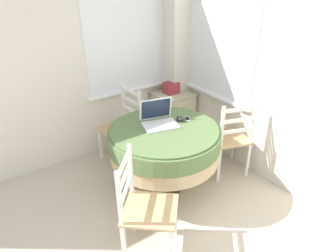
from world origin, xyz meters
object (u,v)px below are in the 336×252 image
at_px(computer_mouse, 180,119).
at_px(corner_cabinet, 173,115).
at_px(laptop, 159,119).
at_px(dining_chair_near_back_window, 123,126).
at_px(round_dining_table, 165,142).
at_px(cell_phone, 187,119).
at_px(dining_chair_near_right_window, 230,139).
at_px(storage_box, 171,88).
at_px(dining_chair_camera_near, 144,208).

distance_m(computer_mouse, corner_cabinet, 1.15).
bearing_deg(laptop, dining_chair_near_back_window, 95.55).
distance_m(laptop, dining_chair_near_back_window, 0.80).
bearing_deg(dining_chair_near_back_window, computer_mouse, -69.43).
bearing_deg(dining_chair_near_back_window, round_dining_table, -85.67).
bearing_deg(cell_phone, dining_chair_near_right_window, -22.15).
bearing_deg(storage_box, round_dining_table, -129.14).
relative_size(cell_phone, dining_chair_near_right_window, 0.13).
distance_m(computer_mouse, dining_chair_near_right_window, 0.70).
xyz_separation_m(computer_mouse, corner_cabinet, (0.57, 0.89, -0.46)).
height_order(round_dining_table, storage_box, storage_box).
relative_size(computer_mouse, dining_chair_camera_near, 0.11).
xyz_separation_m(dining_chair_near_back_window, dining_chair_near_right_window, (0.87, -1.00, 0.00)).
bearing_deg(dining_chair_camera_near, laptop, 48.47).
height_order(dining_chair_camera_near, storage_box, dining_chair_camera_near).
bearing_deg(laptop, computer_mouse, -18.08).
height_order(laptop, corner_cabinet, laptop).
bearing_deg(cell_phone, round_dining_table, -174.61).
xyz_separation_m(laptop, dining_chair_camera_near, (-0.61, -0.69, -0.36)).
relative_size(computer_mouse, storage_box, 0.56).
relative_size(laptop, dining_chair_camera_near, 0.43).
xyz_separation_m(dining_chair_near_back_window, corner_cabinet, (0.87, 0.11, -0.12)).
xyz_separation_m(cell_phone, dining_chair_near_back_window, (-0.38, 0.80, -0.31)).
bearing_deg(laptop, dining_chair_near_right_window, -19.40).
distance_m(cell_phone, dining_chair_near_back_window, 0.94).
xyz_separation_m(round_dining_table, laptop, (0.01, 0.11, 0.21)).
bearing_deg(round_dining_table, dining_chair_near_right_window, -11.76).
bearing_deg(corner_cabinet, dining_chair_near_back_window, -173.03).
bearing_deg(dining_chair_near_right_window, corner_cabinet, 90.11).
bearing_deg(dining_chair_near_back_window, cell_phone, -64.38).
bearing_deg(cell_phone, dining_chair_camera_near, -146.74).
distance_m(computer_mouse, cell_phone, 0.09).
relative_size(round_dining_table, computer_mouse, 11.28).
distance_m(dining_chair_near_back_window, storage_box, 0.91).
xyz_separation_m(round_dining_table, corner_cabinet, (0.80, 0.93, -0.27)).
distance_m(round_dining_table, dining_chair_near_back_window, 0.84).
bearing_deg(corner_cabinet, storage_box, 119.84).
height_order(computer_mouse, cell_phone, computer_mouse).
relative_size(dining_chair_near_right_window, corner_cabinet, 1.40).
height_order(laptop, cell_phone, laptop).
relative_size(dining_chair_near_back_window, storage_box, 5.15).
relative_size(dining_chair_near_back_window, dining_chair_near_right_window, 1.00).
height_order(dining_chair_near_back_window, corner_cabinet, dining_chair_near_back_window).
distance_m(dining_chair_camera_near, corner_cabinet, 2.07).
bearing_deg(storage_box, corner_cabinet, -60.16).
distance_m(computer_mouse, dining_chair_near_back_window, 0.91).
bearing_deg(dining_chair_near_right_window, dining_chair_near_back_window, 131.11).
xyz_separation_m(laptop, dining_chair_near_right_window, (0.80, -0.28, -0.36)).
distance_m(corner_cabinet, storage_box, 0.41).
relative_size(round_dining_table, laptop, 2.84).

